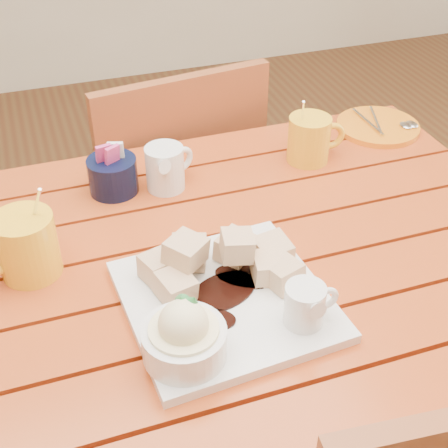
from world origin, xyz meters
name	(u,v)px	position (x,y,z in m)	size (l,w,h in m)	color
table	(201,308)	(0.00, 0.00, 0.64)	(1.20, 0.79, 0.75)	#A54515
dessert_plate	(219,299)	(-0.01, -0.13, 0.78)	(0.31, 0.31, 0.12)	white
coffee_mug_left	(25,245)	(-0.26, 0.06, 0.80)	(0.13, 0.09, 0.16)	yellow
coffee_mug_right	(310,138)	(0.30, 0.23, 0.80)	(0.12, 0.08, 0.14)	yellow
cream_pitcher	(166,167)	(0.01, 0.23, 0.80)	(0.10, 0.09, 0.09)	white
sugar_caddy	(113,174)	(-0.09, 0.25, 0.79)	(0.09, 0.09, 0.10)	black
orange_saucer	(379,126)	(0.51, 0.30, 0.76)	(0.18, 0.18, 0.02)	orange
chair_far	(171,201)	(0.09, 0.55, 0.49)	(0.46, 0.46, 0.87)	brown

